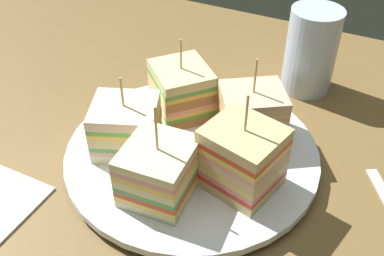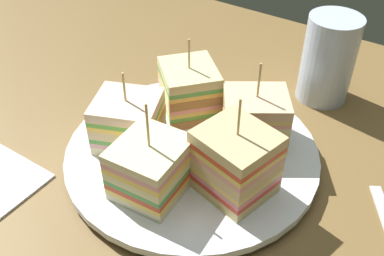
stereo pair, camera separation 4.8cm
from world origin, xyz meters
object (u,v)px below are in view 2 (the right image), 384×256
Objects in this scene: sandwich_wedge_1 at (254,118)px; sandwich_wedge_2 at (189,90)px; plate at (192,153)px; sandwich_wedge_4 at (150,167)px; sandwich_wedge_0 at (235,162)px; drinking_glass at (327,65)px; sandwich_wedge_3 at (129,121)px.

sandwich_wedge_1 reaches higher than sandwich_wedge_2.
sandwich_wedge_2 is at bearing 126.37° from plate.
sandwich_wedge_2 is 0.93× the size of sandwich_wedge_4.
drinking_glass is (0.74, 22.59, -0.27)cm from sandwich_wedge_0.
sandwich_wedge_1 reaches higher than drinking_glass.
plate is 7.92cm from sandwich_wedge_4.
drinking_glass is (7.38, 20.08, 3.86)cm from plate.
plate is at bearing -6.60° from sandwich_wedge_0.
drinking_glass is (13.94, 22.79, 0.42)cm from sandwich_wedge_3.
sandwich_wedge_3 is at bearing 51.53° from sandwich_wedge_4.
sandwich_wedge_2 is 8.74cm from sandwich_wedge_3.
sandwich_wedge_4 reaches higher than sandwich_wedge_2.
sandwich_wedge_1 is (-1.95, 7.82, -0.58)cm from sandwich_wedge_0.
sandwich_wedge_4 is (-4.85, -12.42, -0.04)cm from sandwich_wedge_1.
sandwich_wedge_0 is 1.12× the size of sandwich_wedge_2.
drinking_glass is at bearing 36.23° from sandwich_wedge_3.
sandwich_wedge_0 is 0.96× the size of drinking_glass.
sandwich_wedge_1 is 15.01cm from drinking_glass.
sandwich_wedge_3 is at bearing 2.19° from sandwich_wedge_1.
sandwich_wedge_1 is at bearing -25.29° from sandwich_wedge_4.
drinking_glass is at bearing 69.81° from plate.
drinking_glass is (7.55, 27.18, 0.35)cm from sandwich_wedge_4.
sandwich_wedge_1 reaches higher than sandwich_wedge_3.
drinking_glass reaches higher than plate.
sandwich_wedge_4 is 28.21cm from drinking_glass.
sandwich_wedge_4 is (-6.81, -4.60, -0.62)cm from sandwich_wedge_0.
sandwich_wedge_0 is at bearing -21.44° from sandwich_wedge_3.
sandwich_wedge_0 is 8.08cm from sandwich_wedge_1.
drinking_glass reaches higher than sandwich_wedge_3.
sandwich_wedge_3 is 26.72cm from drinking_glass.
sandwich_wedge_1 reaches higher than plate.
drinking_glass is at bearing -19.47° from sandwich_wedge_4.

